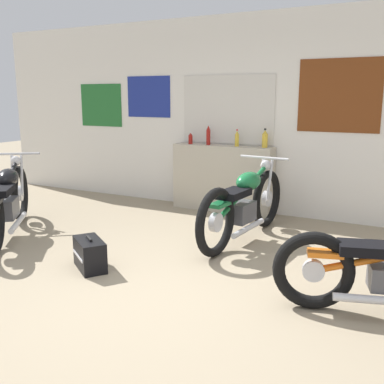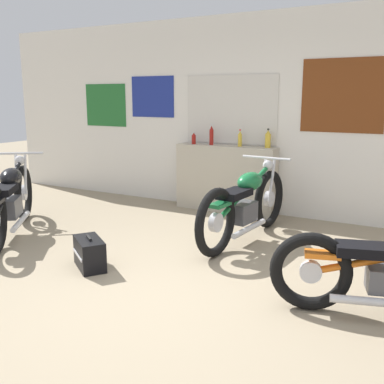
{
  "view_description": "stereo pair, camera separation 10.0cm",
  "coord_description": "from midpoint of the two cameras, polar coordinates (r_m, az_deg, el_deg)",
  "views": [
    {
      "loc": [
        1.91,
        -2.99,
        1.66
      ],
      "look_at": [
        -0.19,
        1.02,
        0.7
      ],
      "focal_mm": 42.0,
      "sensor_mm": 36.0,
      "label": 1
    },
    {
      "loc": [
        2.0,
        -2.94,
        1.66
      ],
      "look_at": [
        -0.19,
        1.02,
        0.7
      ],
      "focal_mm": 42.0,
      "sensor_mm": 36.0,
      "label": 2
    }
  ],
  "objects": [
    {
      "name": "wall_back",
      "position": [
        6.43,
        9.89,
        9.54
      ],
      "size": [
        10.0,
        0.07,
        2.8
      ],
      "color": "silver",
      "rests_on": "ground_plane"
    },
    {
      "name": "hard_case_black",
      "position": [
        4.57,
        -13.47,
        -7.68
      ],
      "size": [
        0.5,
        0.45,
        0.32
      ],
      "color": "black",
      "rests_on": "ground_plane"
    },
    {
      "name": "sill_counter",
      "position": [
        6.61,
        3.45,
        1.73
      ],
      "size": [
        1.51,
        0.28,
        0.97
      ],
      "color": "#B7AD99",
      "rests_on": "ground_plane"
    },
    {
      "name": "bottle_left_center",
      "position": [
        6.6,
        1.65,
        7.18
      ],
      "size": [
        0.06,
        0.06,
        0.31
      ],
      "color": "maroon",
      "rests_on": "sill_counter"
    },
    {
      "name": "motorcycle_green",
      "position": [
        5.27,
        6.11,
        -1.5
      ],
      "size": [
        0.64,
        2.07,
        0.93
      ],
      "color": "black",
      "rests_on": "ground_plane"
    },
    {
      "name": "motorcycle_black",
      "position": [
        5.86,
        -22.84,
        -0.94
      ],
      "size": [
        1.38,
        1.78,
        0.95
      ],
      "color": "black",
      "rests_on": "ground_plane"
    },
    {
      "name": "bottle_right_center",
      "position": [
        6.34,
        8.79,
        6.65
      ],
      "size": [
        0.08,
        0.08,
        0.26
      ],
      "color": "gold",
      "rests_on": "sill_counter"
    },
    {
      "name": "ground_plane",
      "position": [
        3.92,
        -5.37,
        -13.14
      ],
      "size": [
        24.0,
        24.0,
        0.0
      ],
      "primitive_type": "plane",
      "color": "gray"
    },
    {
      "name": "bottle_leftmost",
      "position": [
        6.73,
        -0.62,
        6.8
      ],
      "size": [
        0.06,
        0.06,
        0.18
      ],
      "color": "maroon",
      "rests_on": "sill_counter"
    },
    {
      "name": "bottle_center",
      "position": [
        6.44,
        5.28,
        6.74
      ],
      "size": [
        0.06,
        0.06,
        0.24
      ],
      "color": "gold",
      "rests_on": "sill_counter"
    }
  ]
}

